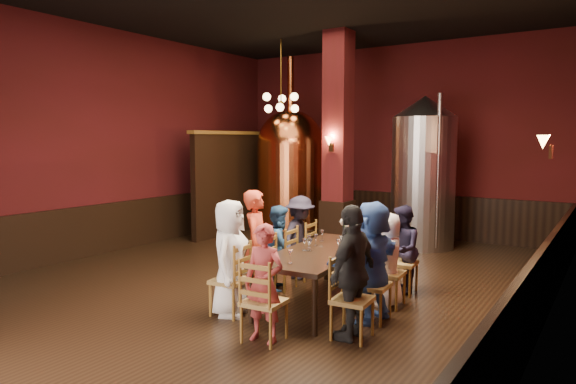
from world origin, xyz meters
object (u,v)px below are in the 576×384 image
Objects in this scene: copper_kettle at (291,170)px; steel_vessel at (423,172)px; dining_table at (322,255)px; rose_vase at (346,225)px; person_0 at (230,258)px; person_2 at (280,247)px; person_1 at (257,246)px.

copper_kettle is 1.33× the size of steel_vessel.
rose_vase is at bearing 88.38° from dining_table.
person_0 is at bearing -97.25° from steel_vessel.
person_2 reaches higher than dining_table.
steel_vessel reaches higher than person_2.
dining_table is 1.92× the size of person_2.
person_1 reaches higher than person_0.
dining_table is 0.59× the size of copper_kettle.
dining_table is 0.92m from person_1.
steel_vessel is (3.19, 0.22, 0.05)m from copper_kettle.
copper_kettle is at bearing -176.08° from steel_vessel.
person_2 is at bearing -15.47° from person_0.
copper_kettle reaches higher than dining_table.
person_0 is 5.64m from steel_vessel.
dining_table is 5.42m from copper_kettle.
person_1 is at bearing -15.47° from person_0.
dining_table is at bearing -86.92° from rose_vase.
person_0 is at bearing 159.15° from person_2.
person_0 is (-0.77, -1.07, 0.07)m from dining_table.
dining_table is 0.78× the size of steel_vessel.
person_2 is at bearing 158.78° from dining_table.
copper_kettle reaches higher than rose_vase.
person_1 is at bearing -122.06° from rose_vase.
copper_kettle is at bearing 133.25° from rose_vase.
dining_table is 1.64× the size of person_0.
steel_vessel is at bearing -29.68° from person_1.
person_0 is 0.47× the size of steel_vessel.
person_1 is 4.99m from steel_vessel.
person_1 is (-0.05, 0.67, 0.03)m from person_0.
rose_vase is at bearing -89.74° from steel_vessel.
person_2 is (-0.05, 0.66, -0.15)m from person_1.
steel_vessel is at bearing -27.42° from person_0.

